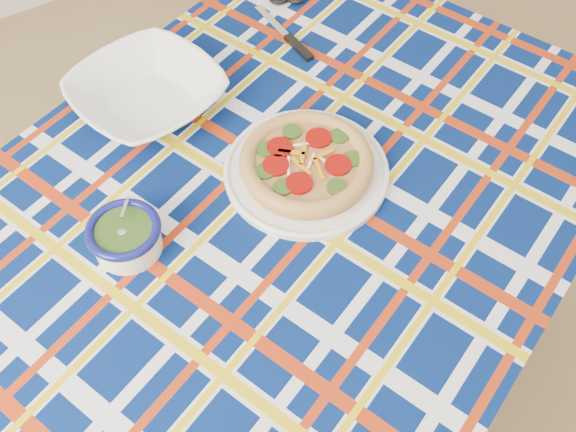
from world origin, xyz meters
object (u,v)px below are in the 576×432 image
pesto_bowl (125,235)px  serving_bowl (147,94)px  dining_table (248,253)px  main_focaccia_plate (306,163)px

pesto_bowl → serving_bowl: (0.18, 0.28, -0.00)m
dining_table → pesto_bowl: (-0.18, 0.08, 0.11)m
dining_table → pesto_bowl: bearing=137.2°
dining_table → serving_bowl: size_ratio=6.32×
dining_table → serving_bowl: serving_bowl is taller
pesto_bowl → serving_bowl: pesto_bowl is taller
serving_bowl → dining_table: bearing=-89.0°
dining_table → main_focaccia_plate: 0.20m
main_focaccia_plate → pesto_bowl: 0.34m
pesto_bowl → serving_bowl: size_ratio=0.44×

